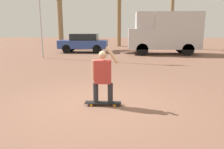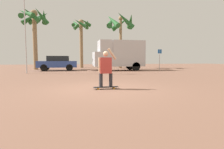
{
  "view_description": "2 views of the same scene",
  "coord_description": "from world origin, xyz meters",
  "px_view_note": "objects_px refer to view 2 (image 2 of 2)",
  "views": [
    {
      "loc": [
        0.63,
        -5.72,
        2.08
      ],
      "look_at": [
        0.29,
        0.88,
        0.65
      ],
      "focal_mm": 35.0,
      "sensor_mm": 36.0,
      "label": 1
    },
    {
      "loc": [
        -1.17,
        -6.81,
        1.15
      ],
      "look_at": [
        0.44,
        0.31,
        0.53
      ],
      "focal_mm": 28.0,
      "sensor_mm": 36.0,
      "label": 2
    }
  ],
  "objects_px": {
    "parked_car_blue": "(58,63)",
    "palm_tree_center_background": "(81,30)",
    "person_skateboarder": "(106,67)",
    "camper_van": "(119,54)",
    "palm_tree_far_left": "(35,21)",
    "street_sign": "(160,57)",
    "palm_tree_near_van": "(120,24)",
    "skateboard": "(106,87)",
    "flagpole": "(26,20)"
  },
  "relations": [
    {
      "from": "parked_car_blue",
      "to": "palm_tree_center_background",
      "type": "xyz_separation_m",
      "value": [
        2.83,
        6.33,
        4.62
      ]
    },
    {
      "from": "camper_van",
      "to": "flagpole",
      "type": "distance_m",
      "value": 9.52
    },
    {
      "from": "person_skateboarder",
      "to": "palm_tree_center_background",
      "type": "height_order",
      "value": "palm_tree_center_background"
    },
    {
      "from": "camper_van",
      "to": "parked_car_blue",
      "type": "xyz_separation_m",
      "value": [
        -6.59,
        0.9,
        -0.93
      ]
    },
    {
      "from": "palm_tree_near_van",
      "to": "street_sign",
      "type": "bearing_deg",
      "value": -63.74
    },
    {
      "from": "person_skateboarder",
      "to": "palm_tree_center_background",
      "type": "relative_size",
      "value": 0.22
    },
    {
      "from": "skateboard",
      "to": "palm_tree_near_van",
      "type": "xyz_separation_m",
      "value": [
        5.12,
        16.63,
        5.95
      ]
    },
    {
      "from": "palm_tree_near_van",
      "to": "flagpole",
      "type": "distance_m",
      "value": 12.61
    },
    {
      "from": "person_skateboarder",
      "to": "palm_tree_far_left",
      "type": "relative_size",
      "value": 0.21
    },
    {
      "from": "palm_tree_center_background",
      "to": "street_sign",
      "type": "relative_size",
      "value": 3.04
    },
    {
      "from": "camper_van",
      "to": "palm_tree_near_van",
      "type": "xyz_separation_m",
      "value": [
        1.35,
        4.72,
        4.27
      ]
    },
    {
      "from": "parked_car_blue",
      "to": "street_sign",
      "type": "height_order",
      "value": "street_sign"
    },
    {
      "from": "person_skateboarder",
      "to": "palm_tree_center_background",
      "type": "bearing_deg",
      "value": 89.94
    },
    {
      "from": "palm_tree_near_van",
      "to": "palm_tree_far_left",
      "type": "height_order",
      "value": "palm_tree_near_van"
    },
    {
      "from": "camper_van",
      "to": "palm_tree_far_left",
      "type": "bearing_deg",
      "value": 157.96
    },
    {
      "from": "parked_car_blue",
      "to": "palm_tree_far_left",
      "type": "bearing_deg",
      "value": 133.34
    },
    {
      "from": "parked_car_blue",
      "to": "palm_tree_near_van",
      "type": "xyz_separation_m",
      "value": [
        7.94,
        3.82,
        5.2
      ]
    },
    {
      "from": "palm_tree_near_van",
      "to": "palm_tree_far_left",
      "type": "relative_size",
      "value": 1.05
    },
    {
      "from": "flagpole",
      "to": "palm_tree_near_van",
      "type": "bearing_deg",
      "value": 36.39
    },
    {
      "from": "skateboard",
      "to": "camper_van",
      "type": "xyz_separation_m",
      "value": [
        3.77,
        11.91,
        1.68
      ]
    },
    {
      "from": "camper_van",
      "to": "palm_tree_center_background",
      "type": "distance_m",
      "value": 8.94
    },
    {
      "from": "palm_tree_far_left",
      "to": "parked_car_blue",
      "type": "bearing_deg",
      "value": -46.66
    },
    {
      "from": "skateboard",
      "to": "street_sign",
      "type": "bearing_deg",
      "value": 53.4
    },
    {
      "from": "camper_van",
      "to": "palm_tree_center_background",
      "type": "height_order",
      "value": "palm_tree_center_background"
    },
    {
      "from": "person_skateboarder",
      "to": "street_sign",
      "type": "height_order",
      "value": "street_sign"
    },
    {
      "from": "person_skateboarder",
      "to": "street_sign",
      "type": "distance_m",
      "value": 13.44
    },
    {
      "from": "camper_van",
      "to": "palm_tree_center_background",
      "type": "relative_size",
      "value": 0.78
    },
    {
      "from": "camper_van",
      "to": "palm_tree_near_van",
      "type": "relative_size",
      "value": 0.74
    },
    {
      "from": "palm_tree_near_van",
      "to": "parked_car_blue",
      "type": "bearing_deg",
      "value": -154.31
    },
    {
      "from": "street_sign",
      "to": "person_skateboarder",
      "type": "bearing_deg",
      "value": -126.61
    },
    {
      "from": "person_skateboarder",
      "to": "street_sign",
      "type": "xyz_separation_m",
      "value": [
        8.01,
        10.78,
        0.61
      ]
    },
    {
      "from": "palm_tree_center_background",
      "to": "camper_van",
      "type": "bearing_deg",
      "value": -62.54
    },
    {
      "from": "parked_car_blue",
      "to": "palm_tree_center_background",
      "type": "distance_m",
      "value": 8.33
    },
    {
      "from": "person_skateboarder",
      "to": "camper_van",
      "type": "distance_m",
      "value": 12.53
    },
    {
      "from": "skateboard",
      "to": "palm_tree_far_left",
      "type": "xyz_separation_m",
      "value": [
        -5.52,
        15.67,
        5.64
      ]
    },
    {
      "from": "flagpole",
      "to": "parked_car_blue",
      "type": "bearing_deg",
      "value": 59.36
    },
    {
      "from": "person_skateboarder",
      "to": "flagpole",
      "type": "relative_size",
      "value": 0.2
    },
    {
      "from": "person_skateboarder",
      "to": "palm_tree_far_left",
      "type": "xyz_separation_m",
      "value": [
        -5.52,
        15.67,
        4.84
      ]
    },
    {
      "from": "person_skateboarder",
      "to": "palm_tree_near_van",
      "type": "xyz_separation_m",
      "value": [
        5.12,
        16.63,
        5.16
      ]
    },
    {
      "from": "palm_tree_center_background",
      "to": "palm_tree_far_left",
      "type": "xyz_separation_m",
      "value": [
        -5.53,
        -3.46,
        0.26
      ]
    },
    {
      "from": "person_skateboarder",
      "to": "street_sign",
      "type": "relative_size",
      "value": 0.67
    },
    {
      "from": "parked_car_blue",
      "to": "palm_tree_far_left",
      "type": "relative_size",
      "value": 0.57
    },
    {
      "from": "palm_tree_far_left",
      "to": "person_skateboarder",
      "type": "bearing_deg",
      "value": -70.61
    },
    {
      "from": "person_skateboarder",
      "to": "palm_tree_far_left",
      "type": "bearing_deg",
      "value": 109.39
    },
    {
      "from": "parked_car_blue",
      "to": "person_skateboarder",
      "type": "bearing_deg",
      "value": -77.61
    },
    {
      "from": "palm_tree_center_background",
      "to": "street_sign",
      "type": "distance_m",
      "value": 12.22
    },
    {
      "from": "palm_tree_center_background",
      "to": "flagpole",
      "type": "bearing_deg",
      "value": -116.58
    },
    {
      "from": "parked_car_blue",
      "to": "street_sign",
      "type": "xyz_separation_m",
      "value": [
        10.82,
        -2.03,
        0.65
      ]
    },
    {
      "from": "flagpole",
      "to": "street_sign",
      "type": "height_order",
      "value": "flagpole"
    },
    {
      "from": "palm_tree_near_van",
      "to": "street_sign",
      "type": "xyz_separation_m",
      "value": [
        2.88,
        -5.85,
        -4.55
      ]
    }
  ]
}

